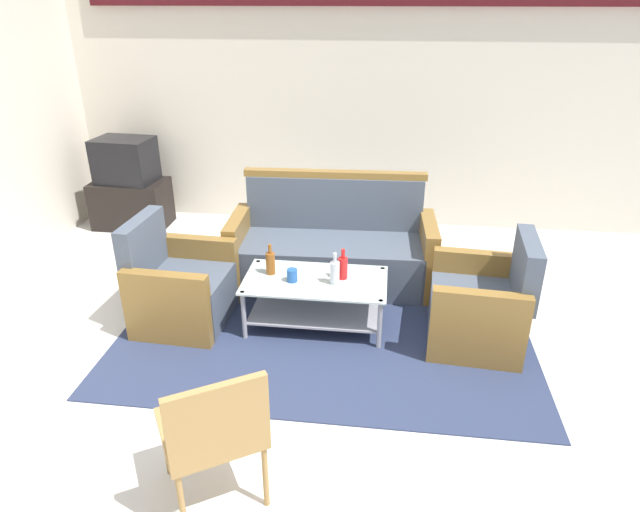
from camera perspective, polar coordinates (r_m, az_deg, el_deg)
ground_plane at (r=3.85m, az=1.50°, el=-13.02°), size 14.00×14.00×0.00m
wall_back at (r=6.13m, az=4.70°, el=16.75°), size 6.52×0.19×2.80m
rug at (r=4.45m, az=0.70°, el=-7.00°), size 3.15×2.28×0.01m
couch at (r=4.95m, az=1.28°, el=0.65°), size 1.83×0.80×0.96m
armchair_left at (r=4.51m, az=-14.24°, el=-3.26°), size 0.73×0.79×0.85m
armchair_right at (r=4.28m, az=16.27°, el=-5.13°), size 0.75×0.81×0.85m
coffee_table at (r=4.30m, az=-0.48°, el=-4.08°), size 1.10×0.60×0.40m
bottle_clear at (r=4.14m, az=1.54°, el=-1.68°), size 0.07×0.07×0.25m
bottle_brown at (r=4.30m, az=-5.16°, el=-0.69°), size 0.07×0.07×0.25m
bottle_red at (r=4.22m, az=2.37°, el=-1.18°), size 0.08×0.08×0.24m
cup at (r=4.20m, az=-2.91°, el=-2.01°), size 0.08×0.08×0.10m
tv_stand at (r=6.59m, az=-18.90°, el=5.16°), size 0.80×0.50×0.52m
television at (r=6.45m, az=-19.52°, el=9.33°), size 0.63×0.49×0.48m
wicker_chair at (r=2.84m, az=-10.95°, el=-17.07°), size 0.66×0.66×0.84m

